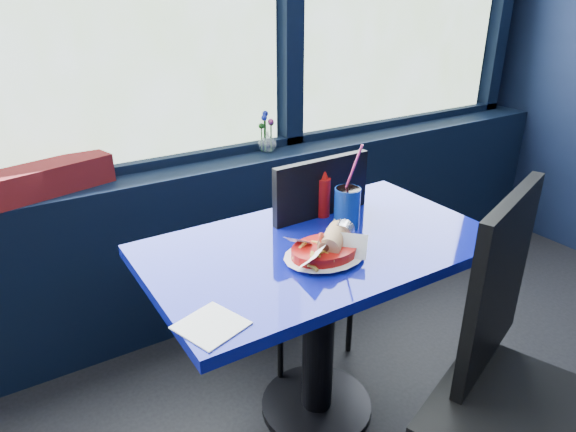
% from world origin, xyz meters
% --- Properties ---
extents(window_sill, '(5.00, 0.26, 0.80)m').
position_xyz_m(window_sill, '(0.00, 2.87, 0.40)').
color(window_sill, black).
rests_on(window_sill, ground).
extents(near_table, '(1.20, 0.70, 0.75)m').
position_xyz_m(near_table, '(0.30, 2.00, 0.57)').
color(near_table, black).
rests_on(near_table, ground).
extents(chair_near_front, '(0.62, 0.62, 1.06)m').
position_xyz_m(chair_near_front, '(0.47, 1.33, 0.61)').
color(chair_near_front, black).
rests_on(chair_near_front, ground).
extents(chair_near_back, '(0.45, 0.46, 0.98)m').
position_xyz_m(chair_near_back, '(0.44, 2.31, 0.56)').
color(chair_near_back, black).
rests_on(chair_near_back, ground).
extents(planter_box, '(0.60, 0.30, 0.12)m').
position_xyz_m(planter_box, '(-0.47, 2.85, 0.86)').
color(planter_box, maroon).
rests_on(planter_box, window_sill).
extents(flower_vase, '(0.12, 0.12, 0.20)m').
position_xyz_m(flower_vase, '(0.60, 2.89, 0.86)').
color(flower_vase, silver).
rests_on(flower_vase, window_sill).
extents(food_basket, '(0.29, 0.29, 0.09)m').
position_xyz_m(food_basket, '(0.25, 1.90, 0.78)').
color(food_basket, '#A80F0B').
rests_on(food_basket, near_table).
extents(ketchup_bottle, '(0.05, 0.05, 0.20)m').
position_xyz_m(ketchup_bottle, '(0.44, 2.18, 0.84)').
color(ketchup_bottle, '#A80F0B').
rests_on(ketchup_bottle, near_table).
extents(soda_cup, '(0.09, 0.09, 0.32)m').
position_xyz_m(soda_cup, '(0.45, 2.06, 0.83)').
color(soda_cup, navy).
rests_on(soda_cup, near_table).
extents(napkin, '(0.20, 0.20, 0.00)m').
position_xyz_m(napkin, '(-0.22, 1.76, 0.75)').
color(napkin, white).
rests_on(napkin, near_table).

